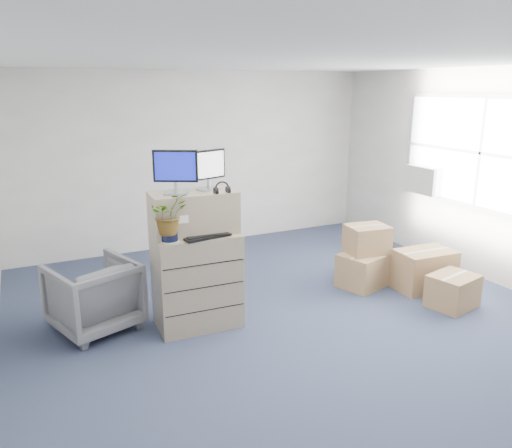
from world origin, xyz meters
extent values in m
plane|color=#29304B|center=(0.00, 0.00, 0.00)|extent=(7.00, 7.00, 0.00)
cube|color=#B5B2AC|center=(0.00, 3.51, 1.40)|extent=(6.00, 0.02, 2.80)
cube|color=#98989A|center=(2.96, 0.50, 1.70)|extent=(0.06, 2.72, 1.52)
cube|color=white|center=(2.92, 0.50, 1.70)|extent=(0.01, 2.60, 1.40)
cube|color=silver|center=(2.87, 1.40, 1.20)|extent=(0.24, 0.60, 0.40)
cube|color=gray|center=(-0.99, 0.67, 0.52)|extent=(0.92, 0.58, 1.04)
cube|color=gray|center=(-0.99, 0.72, 1.27)|extent=(0.91, 0.48, 0.45)
cube|color=#99999E|center=(-1.17, 0.69, 1.50)|extent=(0.29, 0.27, 0.02)
cylinder|color=#99999E|center=(-1.17, 0.69, 1.56)|extent=(0.04, 0.04, 0.11)
cube|color=black|center=(-1.17, 0.69, 1.78)|extent=(0.42, 0.24, 0.33)
cube|color=navy|center=(-1.18, 0.68, 1.78)|extent=(0.37, 0.20, 0.28)
cube|color=#99999E|center=(-0.80, 0.75, 1.50)|extent=(0.26, 0.23, 0.02)
cylinder|color=#99999E|center=(-0.80, 0.75, 1.56)|extent=(0.04, 0.04, 0.10)
cube|color=black|center=(-0.80, 0.75, 1.76)|extent=(0.42, 0.16, 0.31)
cube|color=silver|center=(-0.80, 0.73, 1.76)|extent=(0.37, 0.13, 0.27)
torus|color=black|center=(-0.73, 0.54, 1.54)|extent=(0.16, 0.02, 0.16)
cube|color=black|center=(-0.93, 0.52, 1.06)|extent=(0.52, 0.28, 0.03)
ellipsoid|color=silver|center=(-0.71, 0.59, 1.06)|extent=(0.10, 0.06, 0.03)
cylinder|color=#96979E|center=(-0.90, 0.68, 1.18)|extent=(0.07, 0.07, 0.26)
cube|color=silver|center=(-0.99, 0.72, 1.05)|extent=(0.06, 0.05, 0.02)
cube|color=black|center=(-0.99, 0.72, 1.12)|extent=(0.06, 0.03, 0.12)
cube|color=black|center=(-0.65, 0.79, 1.07)|extent=(0.22, 0.18, 0.06)
cube|color=#448DE9|center=(-0.67, 0.80, 1.15)|extent=(0.27, 0.20, 0.09)
cylinder|color=#AEC59F|center=(-1.31, 0.53, 1.05)|extent=(0.20, 0.20, 0.02)
cylinder|color=black|center=(-1.31, 0.53, 1.12)|extent=(0.17, 0.17, 0.13)
imported|color=#27621C|center=(-1.31, 0.53, 1.29)|extent=(0.49, 0.51, 0.33)
imported|color=#57575B|center=(-2.03, 1.06, 0.42)|extent=(1.02, 0.99, 0.84)
cube|color=olive|center=(1.36, 0.79, 0.22)|extent=(0.75, 0.66, 0.44)
cube|color=olive|center=(1.91, -0.20, 0.20)|extent=(0.63, 0.55, 0.39)
cube|color=olive|center=(1.70, 0.98, 0.18)|extent=(0.62, 0.58, 0.36)
cube|color=olive|center=(1.41, 0.83, 0.62)|extent=(0.56, 0.47, 0.36)
cube|color=olive|center=(1.99, 0.36, 0.26)|extent=(0.75, 0.51, 0.52)
camera|label=1|loc=(-2.60, -4.16, 2.56)|focal=35.00mm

